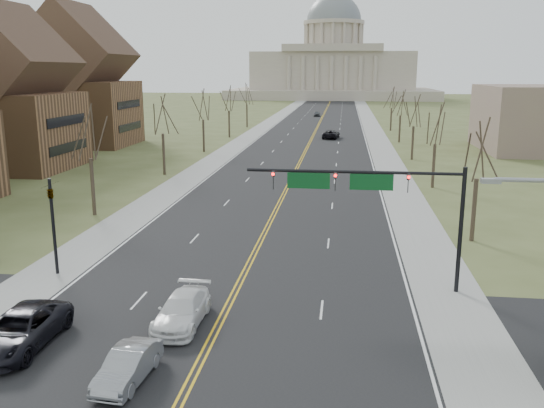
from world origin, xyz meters
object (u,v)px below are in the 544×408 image
(car_sb_inner_second, at_px, (182,310))
(car_sb_outer_lead, at_px, (19,330))
(car_far_sb, at_px, (317,114))
(car_far_nb, at_px, (331,134))
(signal_mast, at_px, (370,191))
(car_sb_inner_lead, at_px, (128,366))
(signal_left, at_px, (52,216))

(car_sb_inner_second, bearing_deg, car_sb_outer_lead, -153.18)
(car_sb_outer_lead, relative_size, car_far_sb, 1.49)
(car_far_nb, bearing_deg, signal_mast, 100.15)
(car_sb_inner_lead, relative_size, car_far_nb, 0.72)
(car_sb_inner_lead, bearing_deg, car_far_nb, 90.55)
(car_sb_inner_lead, bearing_deg, car_sb_outer_lead, 164.05)
(car_far_nb, xyz_separation_m, car_far_sb, (-5.12, 51.82, -0.11))
(signal_mast, bearing_deg, car_sb_inner_second, -146.44)
(signal_mast, relative_size, car_far_nb, 2.12)
(signal_left, relative_size, car_far_nb, 1.05)
(car_sb_outer_lead, xyz_separation_m, car_far_sb, (6.86, 136.30, -0.14))
(car_sb_inner_lead, relative_size, car_sb_outer_lead, 0.69)
(car_sb_outer_lead, height_order, car_far_nb, car_sb_outer_lead)
(car_sb_outer_lead, distance_m, car_far_nb, 85.33)
(signal_left, bearing_deg, signal_mast, -0.00)
(signal_mast, distance_m, car_sb_outer_lead, 19.11)
(car_sb_outer_lead, relative_size, car_far_nb, 1.04)
(car_far_nb, bearing_deg, car_sb_outer_lead, 89.10)
(car_far_sb, bearing_deg, car_sb_inner_lead, -92.60)
(car_sb_inner_second, relative_size, car_far_nb, 0.89)
(car_sb_inner_lead, xyz_separation_m, car_far_sb, (0.89, 138.52, 0.01))
(car_sb_inner_lead, xyz_separation_m, car_far_nb, (6.01, 86.71, 0.12))
(signal_mast, distance_m, signal_left, 19.06)
(car_sb_inner_lead, relative_size, car_sb_inner_second, 0.80)
(car_sb_inner_lead, bearing_deg, signal_mast, 54.02)
(car_sb_inner_lead, xyz_separation_m, car_sb_outer_lead, (-5.96, 2.23, 0.15))
(car_far_sb, bearing_deg, car_sb_outer_lead, -95.11)
(car_sb_outer_lead, bearing_deg, car_sb_inner_second, 25.87)
(car_sb_outer_lead, xyz_separation_m, car_sb_inner_second, (6.65, 3.27, -0.09))
(car_sb_outer_lead, distance_m, car_sb_inner_second, 7.42)
(signal_left, xyz_separation_m, car_sb_inner_second, (9.70, -6.13, -2.96))
(car_far_nb, bearing_deg, signal_left, 85.85)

